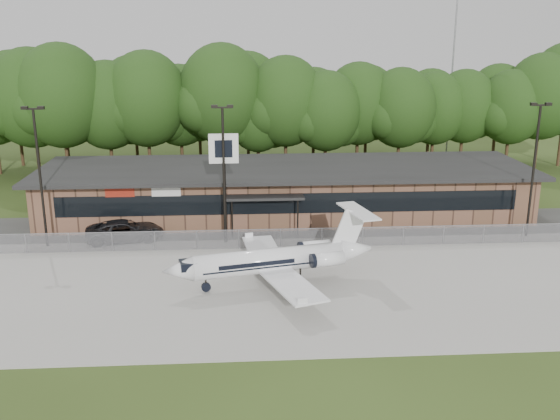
{
  "coord_description": "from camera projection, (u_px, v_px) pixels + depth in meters",
  "views": [
    {
      "loc": [
        -3.78,
        -27.63,
        15.1
      ],
      "look_at": [
        -1.23,
        12.0,
        3.78
      ],
      "focal_mm": 40.0,
      "sensor_mm": 36.0,
      "label": 1
    }
  ],
  "objects": [
    {
      "name": "treeline",
      "position": [
        274.0,
        104.0,
        69.14
      ],
      "size": [
        72.0,
        12.0,
        15.0
      ],
      "primitive_type": null,
      "color": "#183711",
      "rests_on": "ground"
    },
    {
      "name": "light_pole_mid",
      "position": [
        224.0,
        164.0,
        44.77
      ],
      "size": [
        1.55,
        0.3,
        10.23
      ],
      "color": "black",
      "rests_on": "ground"
    },
    {
      "name": "apron",
      "position": [
        304.0,
        285.0,
        38.55
      ],
      "size": [
        64.0,
        18.0,
        0.08
      ],
      "primitive_type": "cube",
      "color": "#9E9B93",
      "rests_on": "ground"
    },
    {
      "name": "pole_sign",
      "position": [
        224.0,
        160.0,
        44.99
      ],
      "size": [
        2.14,
        0.33,
        8.15
      ],
      "rotation": [
        0.0,
        0.0,
        0.04
      ],
      "color": "black",
      "rests_on": "ground"
    },
    {
      "name": "ground",
      "position": [
        320.0,
        349.0,
        30.89
      ],
      "size": [
        160.0,
        160.0,
        0.0
      ],
      "primitive_type": "plane",
      "color": "#2E3F16",
      "rests_on": "ground"
    },
    {
      "name": "radio_mast",
      "position": [
        453.0,
        55.0,
        74.88
      ],
      "size": [
        0.2,
        0.2,
        25.0
      ],
      "primitive_type": "cylinder",
      "color": "gray",
      "rests_on": "ground"
    },
    {
      "name": "light_pole_right",
      "position": [
        535.0,
        160.0,
        46.2
      ],
      "size": [
        1.55,
        0.3,
        10.23
      ],
      "color": "black",
      "rests_on": "ground"
    },
    {
      "name": "business_jet",
      "position": [
        277.0,
        261.0,
        38.27
      ],
      "size": [
        13.3,
        11.96,
        4.5
      ],
      "rotation": [
        0.0,
        0.0,
        0.23
      ],
      "color": "white",
      "rests_on": "ground"
    },
    {
      "name": "parking_lot",
      "position": [
        289.0,
        229.0,
        49.59
      ],
      "size": [
        50.0,
        9.0,
        0.06
      ],
      "primitive_type": "cube",
      "color": "#383835",
      "rests_on": "ground"
    },
    {
      "name": "suv",
      "position": [
        125.0,
        231.0,
        46.71
      ],
      "size": [
        6.09,
        3.61,
        1.59
      ],
      "primitive_type": "imported",
      "rotation": [
        0.0,
        0.0,
        1.75
      ],
      "color": "#2B2B2D",
      "rests_on": "ground"
    },
    {
      "name": "fence",
      "position": [
        294.0,
        238.0,
        45.07
      ],
      "size": [
        46.0,
        0.04,
        1.52
      ],
      "color": "gray",
      "rests_on": "ground"
    },
    {
      "name": "light_pole_left",
      "position": [
        39.0,
        167.0,
        43.97
      ],
      "size": [
        1.55,
        0.3,
        10.23
      ],
      "color": "black",
      "rests_on": "ground"
    },
    {
      "name": "terminal",
      "position": [
        285.0,
        190.0,
        53.26
      ],
      "size": [
        41.0,
        11.65,
        4.3
      ],
      "color": "brown",
      "rests_on": "ground"
    }
  ]
}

